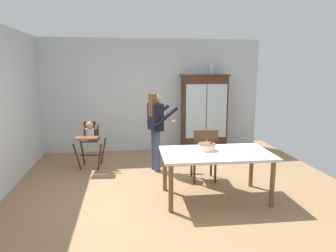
% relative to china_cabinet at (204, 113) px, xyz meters
% --- Properties ---
extents(ground_plane, '(6.24, 6.24, 0.00)m').
position_rel_china_cabinet_xyz_m(ground_plane, '(-1.24, -2.37, -0.94)').
color(ground_plane, '#93704C').
extents(wall_back, '(5.32, 0.06, 2.70)m').
position_rel_china_cabinet_xyz_m(wall_back, '(-1.24, 0.26, 0.41)').
color(wall_back, silver).
rests_on(wall_back, ground_plane).
extents(china_cabinet, '(1.13, 0.48, 1.86)m').
position_rel_china_cabinet_xyz_m(china_cabinet, '(0.00, 0.00, 0.00)').
color(china_cabinet, '#422819').
rests_on(china_cabinet, ground_plane).
extents(ceramic_vase, '(0.13, 0.13, 0.27)m').
position_rel_china_cabinet_xyz_m(ceramic_vase, '(0.16, 0.00, 1.04)').
color(ceramic_vase, '#B2B7B2').
rests_on(ceramic_vase, china_cabinet).
extents(high_chair_with_toddler, '(0.63, 0.73, 0.95)m').
position_rel_china_cabinet_xyz_m(high_chair_with_toddler, '(-2.63, -0.96, -0.28)').
color(high_chair_with_toddler, '#422819').
rests_on(high_chair_with_toddler, ground_plane).
extents(adult_person, '(0.61, 0.59, 1.53)m').
position_rel_china_cabinet_xyz_m(adult_person, '(-1.33, -1.35, 0.03)').
color(adult_person, '#3D4C6B').
rests_on(adult_person, ground_plane).
extents(dining_table, '(1.69, 1.02, 0.74)m').
position_rel_china_cabinet_xyz_m(dining_table, '(-0.56, -2.81, -0.28)').
color(dining_table, silver).
rests_on(dining_table, ground_plane).
extents(birthday_cake, '(0.28, 0.28, 0.19)m').
position_rel_china_cabinet_xyz_m(birthday_cake, '(-0.67, -2.68, -0.14)').
color(birthday_cake, beige).
rests_on(birthday_cake, dining_table).
extents(dining_chair_far_side, '(0.48, 0.48, 0.96)m').
position_rel_china_cabinet_xyz_m(dining_chair_far_side, '(-0.55, -2.10, -0.38)').
color(dining_chair_far_side, '#422819').
rests_on(dining_chair_far_side, ground_plane).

